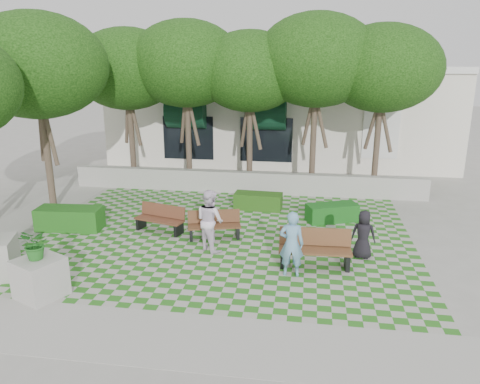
% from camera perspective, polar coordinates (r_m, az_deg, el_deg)
% --- Properties ---
extents(ground, '(90.00, 90.00, 0.00)m').
position_cam_1_polar(ground, '(14.28, -2.91, -6.99)').
color(ground, gray).
rests_on(ground, ground).
extents(lawn, '(12.00, 12.00, 0.00)m').
position_cam_1_polar(lawn, '(15.18, -2.16, -5.50)').
color(lawn, '#2B721E').
rests_on(lawn, ground).
extents(sidewalk_south, '(16.00, 2.00, 0.01)m').
position_cam_1_polar(sidewalk_south, '(10.26, -8.39, -17.23)').
color(sidewalk_south, '#9E9B93').
rests_on(sidewalk_south, ground).
extents(sidewalk_west, '(2.00, 12.00, 0.01)m').
position_cam_1_polar(sidewalk_west, '(17.92, -25.46, -3.68)').
color(sidewalk_west, '#9E9B93').
rests_on(sidewalk_west, ground).
extents(retaining_wall, '(15.00, 0.36, 0.90)m').
position_cam_1_polar(retaining_wall, '(19.92, 0.62, 1.20)').
color(retaining_wall, '#9E9B93').
rests_on(retaining_wall, ground).
extents(bench_east, '(2.01, 0.73, 1.04)m').
position_cam_1_polar(bench_east, '(13.18, 9.12, -6.87)').
color(bench_east, '#56351D').
rests_on(bench_east, ground).
extents(bench_mid, '(1.76, 0.97, 0.88)m').
position_cam_1_polar(bench_mid, '(15.01, -3.16, -4.07)').
color(bench_mid, '#4F2E1B').
rests_on(bench_mid, ground).
extents(bench_west, '(1.78, 1.02, 0.89)m').
position_cam_1_polar(bench_west, '(15.76, -9.67, -3.26)').
color(bench_west, '#542D1C').
rests_on(bench_west, ground).
extents(hedge_east, '(1.92, 1.34, 0.62)m').
position_cam_1_polar(hedge_east, '(16.82, 11.15, -2.49)').
color(hedge_east, '#144B17').
rests_on(hedge_east, ground).
extents(hedge_midright, '(1.83, 0.82, 0.63)m').
position_cam_1_polar(hedge_midright, '(17.80, 2.22, -1.13)').
color(hedge_midright, '#1F4813').
rests_on(hedge_midright, ground).
extents(hedge_west, '(2.20, 1.01, 0.75)m').
position_cam_1_polar(hedge_west, '(16.75, -20.04, -3.05)').
color(hedge_west, '#195215').
rests_on(hedge_west, ground).
extents(planter_front, '(1.30, 1.30, 1.75)m').
position_cam_1_polar(planter_front, '(12.35, -23.31, -8.68)').
color(planter_front, '#9E9B93').
rests_on(planter_front, ground).
extents(person_blue, '(0.66, 0.44, 1.79)m').
position_cam_1_polar(person_blue, '(12.40, 6.29, -6.31)').
color(person_blue, '#679ABD').
rests_on(person_blue, ground).
extents(person_dark, '(0.78, 0.59, 1.43)m').
position_cam_1_polar(person_dark, '(13.90, 14.80, -5.03)').
color(person_dark, black).
rests_on(person_dark, ground).
extents(person_white, '(1.15, 1.13, 1.88)m').
position_cam_1_polar(person_white, '(13.95, -3.68, -3.45)').
color(person_white, white).
rests_on(person_white, ground).
extents(tree_row, '(17.70, 13.40, 7.41)m').
position_cam_1_polar(tree_row, '(19.34, -5.10, 14.87)').
color(tree_row, '#47382B').
rests_on(tree_row, ground).
extents(building, '(18.00, 8.92, 5.15)m').
position_cam_1_polar(building, '(27.16, 4.99, 9.65)').
color(building, silver).
rests_on(building, ground).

